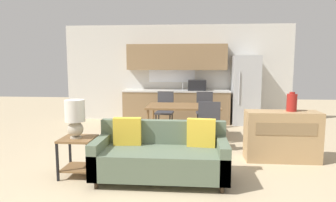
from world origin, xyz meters
TOP-DOWN VIEW (x-y plane):
  - ground_plane at (0.00, 0.00)m, footprint 20.00×20.00m
  - wall_back at (-0.00, 4.63)m, footprint 6.40×0.07m
  - kitchen_counter at (0.01, 4.33)m, footprint 2.92×0.65m
  - refrigerator at (1.85, 4.24)m, footprint 0.70×0.71m
  - dining_table at (0.26, 2.50)m, footprint 1.55×0.93m
  - couch at (0.02, 0.18)m, footprint 1.84×0.80m
  - side_table at (-1.19, 0.20)m, footprint 0.47×0.47m
  - table_lamp at (-1.22, 0.19)m, footprint 0.28×0.28m
  - credenza at (1.95, 1.16)m, footprint 1.20×0.45m
  - vase at (2.10, 1.20)m, footprint 0.17×0.17m
  - dining_chair_far_right at (0.75, 3.36)m, footprint 0.44×0.44m
  - dining_chair_far_left at (-0.23, 3.36)m, footprint 0.45×0.45m
  - dining_chair_near_right at (0.76, 1.64)m, footprint 0.42×0.42m

SIDE VIEW (x-z plane):
  - ground_plane at x=0.00m, z-range 0.00..0.00m
  - couch at x=0.02m, z-range -0.09..0.77m
  - side_table at x=-1.19m, z-range 0.10..0.66m
  - credenza at x=1.95m, z-range 0.00..0.84m
  - dining_chair_far_right at x=0.75m, z-range 0.04..0.98m
  - dining_chair_far_left at x=-0.23m, z-range 0.04..0.98m
  - dining_chair_near_right at x=0.76m, z-range 0.04..0.98m
  - dining_table at x=0.26m, z-range 0.31..1.04m
  - kitchen_counter at x=0.01m, z-range -0.23..1.92m
  - table_lamp at x=-1.22m, z-range 0.60..1.16m
  - refrigerator at x=1.85m, z-range 0.00..1.83m
  - vase at x=2.10m, z-range 0.83..1.15m
  - wall_back at x=0.00m, z-range 0.00..2.70m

